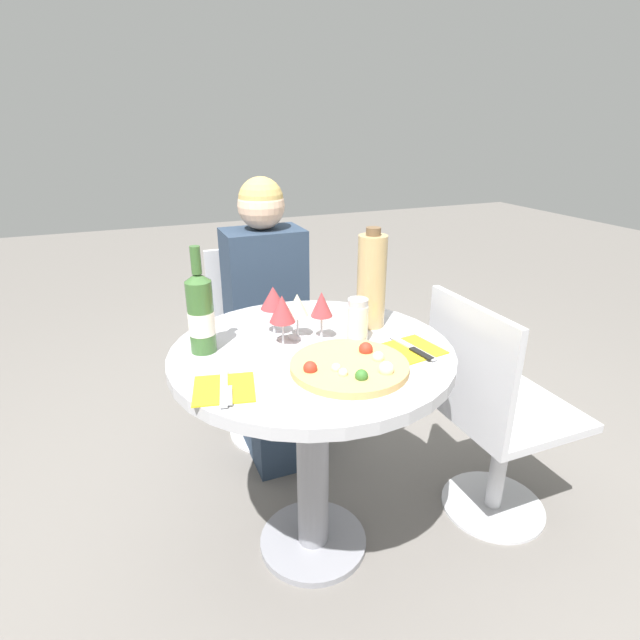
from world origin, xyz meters
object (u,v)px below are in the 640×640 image
(tall_carafe, at_px, (371,281))
(dining_table, at_px, (312,396))
(seated_diner, at_px, (272,334))
(pizza_large, at_px, (350,366))
(chair_behind_diner, at_px, (263,346))
(chair_empty_side, at_px, (492,417))
(wine_bottle, at_px, (201,313))

(tall_carafe, bearing_deg, dining_table, -158.71)
(dining_table, height_order, seated_diner, seated_diner)
(seated_diner, bearing_deg, dining_table, 84.35)
(seated_diner, height_order, pizza_large, seated_diner)
(dining_table, bearing_deg, tall_carafe, 21.29)
(tall_carafe, bearing_deg, chair_behind_diner, 104.60)
(seated_diner, relative_size, pizza_large, 3.68)
(dining_table, bearing_deg, chair_empty_side, -8.33)
(dining_table, relative_size, chair_behind_diner, 0.98)
(wine_bottle, bearing_deg, dining_table, -18.78)
(chair_empty_side, distance_m, wine_bottle, 1.05)
(dining_table, xyz_separation_m, tall_carafe, (0.24, 0.09, 0.31))
(seated_diner, xyz_separation_m, pizza_large, (-0.02, -0.80, 0.23))
(chair_behind_diner, bearing_deg, pizza_large, 88.91)
(seated_diner, height_order, tall_carafe, seated_diner)
(dining_table, height_order, chair_behind_diner, chair_behind_diner)
(chair_empty_side, height_order, pizza_large, chair_empty_side)
(chair_empty_side, height_order, wine_bottle, wine_bottle)
(pizza_large, xyz_separation_m, wine_bottle, (-0.34, 0.27, 0.10))
(dining_table, height_order, chair_empty_side, chair_empty_side)
(wine_bottle, xyz_separation_m, tall_carafe, (0.53, -0.01, 0.03))
(chair_behind_diner, height_order, seated_diner, seated_diner)
(chair_empty_side, bearing_deg, seated_diner, -141.64)
(wine_bottle, distance_m, tall_carafe, 0.54)
(dining_table, distance_m, seated_diner, 0.64)
(chair_empty_side, relative_size, pizza_large, 2.66)
(pizza_large, bearing_deg, dining_table, 104.85)
(chair_behind_diner, bearing_deg, dining_table, 85.37)
(dining_table, bearing_deg, wine_bottle, 161.22)
(seated_diner, xyz_separation_m, tall_carafe, (0.18, -0.54, 0.37))
(seated_diner, relative_size, chair_empty_side, 1.38)
(chair_behind_diner, xyz_separation_m, wine_bottle, (-0.36, -0.67, 0.45))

